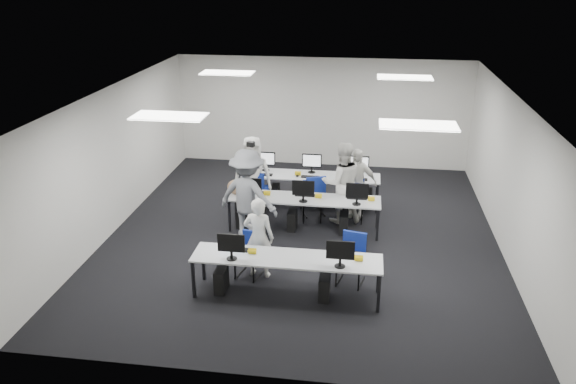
# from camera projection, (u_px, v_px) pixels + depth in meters

# --- Properties ---
(room) EXTENTS (9.00, 9.02, 3.00)m
(room) POSITION_uv_depth(u_px,v_px,m) (303.00, 167.00, 11.31)
(room) COLOR black
(room) RESTS_ON ground
(ceiling_panels) EXTENTS (5.20, 4.60, 0.02)m
(ceiling_panels) POSITION_uv_depth(u_px,v_px,m) (304.00, 94.00, 10.75)
(ceiling_panels) COLOR white
(ceiling_panels) RESTS_ON room
(desk_front) EXTENTS (3.20, 0.70, 0.73)m
(desk_front) POSITION_uv_depth(u_px,v_px,m) (287.00, 260.00, 9.42)
(desk_front) COLOR silver
(desk_front) RESTS_ON ground
(desk_mid) EXTENTS (3.20, 0.70, 0.73)m
(desk_mid) POSITION_uv_depth(u_px,v_px,m) (304.00, 200.00, 11.81)
(desk_mid) COLOR silver
(desk_mid) RESTS_ON ground
(desk_back) EXTENTS (3.20, 0.70, 0.73)m
(desk_back) POSITION_uv_depth(u_px,v_px,m) (311.00, 177.00, 13.09)
(desk_back) COLOR silver
(desk_back) RESTS_ON ground
(equipment_front) EXTENTS (2.51, 0.41, 1.19)m
(equipment_front) POSITION_uv_depth(u_px,v_px,m) (275.00, 276.00, 9.55)
(equipment_front) COLOR #0B4394
(equipment_front) RESTS_ON desk_front
(equipment_mid) EXTENTS (2.91, 0.41, 1.19)m
(equipment_mid) POSITION_uv_depth(u_px,v_px,m) (295.00, 214.00, 11.94)
(equipment_mid) COLOR white
(equipment_mid) RESTS_ON desk_mid
(equipment_back) EXTENTS (2.91, 0.41, 1.19)m
(equipment_back) POSITION_uv_depth(u_px,v_px,m) (319.00, 190.00, 13.20)
(equipment_back) COLOR white
(equipment_back) RESTS_ON desk_back
(chair_0) EXTENTS (0.50, 0.52, 0.82)m
(chair_0) POSITION_uv_depth(u_px,v_px,m) (249.00, 263.00, 10.19)
(chair_0) COLOR navy
(chair_0) RESTS_ON ground
(chair_1) EXTENTS (0.54, 0.57, 0.91)m
(chair_1) POSITION_uv_depth(u_px,v_px,m) (351.00, 268.00, 9.96)
(chair_1) COLOR navy
(chair_1) RESTS_ON ground
(chair_2) EXTENTS (0.44, 0.48, 0.85)m
(chair_2) POSITION_uv_depth(u_px,v_px,m) (252.00, 204.00, 12.67)
(chair_2) COLOR navy
(chair_2) RESTS_ON ground
(chair_3) EXTENTS (0.48, 0.51, 0.86)m
(chair_3) POSITION_uv_depth(u_px,v_px,m) (312.00, 208.00, 12.46)
(chair_3) COLOR navy
(chair_3) RESTS_ON ground
(chair_4) EXTENTS (0.45, 0.49, 0.91)m
(chair_4) POSITION_uv_depth(u_px,v_px,m) (353.00, 207.00, 12.44)
(chair_4) COLOR navy
(chair_4) RESTS_ON ground
(chair_5) EXTENTS (0.53, 0.57, 0.96)m
(chair_5) POSITION_uv_depth(u_px,v_px,m) (258.00, 197.00, 12.97)
(chair_5) COLOR navy
(chair_5) RESTS_ON ground
(chair_6) EXTENTS (0.63, 0.65, 0.96)m
(chair_6) POSITION_uv_depth(u_px,v_px,m) (313.00, 201.00, 12.73)
(chair_6) COLOR navy
(chair_6) RESTS_ON ground
(chair_7) EXTENTS (0.47, 0.51, 0.85)m
(chair_7) POSITION_uv_depth(u_px,v_px,m) (355.00, 204.00, 12.65)
(chair_7) COLOR navy
(chair_7) RESTS_ON ground
(handbag) EXTENTS (0.45, 0.33, 0.33)m
(handbag) POSITION_uv_depth(u_px,v_px,m) (237.00, 187.00, 11.94)
(handbag) COLOR #876346
(handbag) RESTS_ON desk_mid
(student_0) EXTENTS (0.59, 0.42, 1.52)m
(student_0) POSITION_uv_depth(u_px,v_px,m) (259.00, 238.00, 10.02)
(student_0) COLOR beige
(student_0) RESTS_ON ground
(student_1) EXTENTS (1.03, 0.90, 1.81)m
(student_1) POSITION_uv_depth(u_px,v_px,m) (342.00, 182.00, 12.15)
(student_1) COLOR beige
(student_1) RESTS_ON ground
(student_2) EXTENTS (0.92, 0.65, 1.77)m
(student_2) POSITION_uv_depth(u_px,v_px,m) (253.00, 175.00, 12.67)
(student_2) COLOR beige
(student_2) RESTS_ON ground
(student_3) EXTENTS (0.94, 0.40, 1.58)m
(student_3) POSITION_uv_depth(u_px,v_px,m) (356.00, 183.00, 12.44)
(student_3) COLOR beige
(student_3) RESTS_ON ground
(photographer) EXTENTS (1.41, 1.06, 1.95)m
(photographer) POSITION_uv_depth(u_px,v_px,m) (248.00, 196.00, 11.25)
(photographer) COLOR gray
(photographer) RESTS_ON ground
(dslr_camera) EXTENTS (0.19, 0.21, 0.10)m
(dslr_camera) POSITION_uv_depth(u_px,v_px,m) (251.00, 144.00, 11.01)
(dslr_camera) COLOR black
(dslr_camera) RESTS_ON photographer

